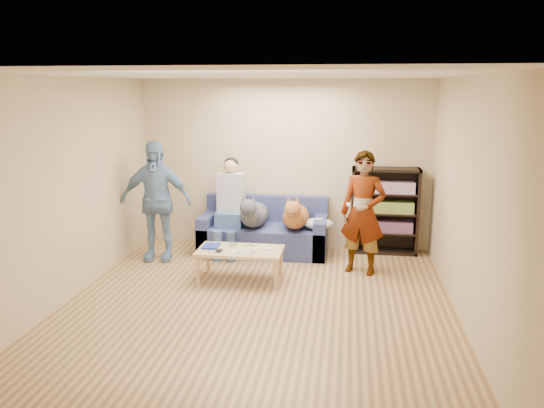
% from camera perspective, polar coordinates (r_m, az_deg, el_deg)
% --- Properties ---
extents(ground, '(5.00, 5.00, 0.00)m').
position_cam_1_polar(ground, '(6.21, -1.63, -10.99)').
color(ground, brown).
rests_on(ground, ground).
extents(ceiling, '(5.00, 5.00, 0.00)m').
position_cam_1_polar(ceiling, '(5.70, -1.79, 13.74)').
color(ceiling, white).
rests_on(ceiling, ground).
extents(wall_back, '(4.50, 0.00, 4.50)m').
position_cam_1_polar(wall_back, '(8.26, 1.31, 4.31)').
color(wall_back, tan).
rests_on(wall_back, ground).
extents(wall_front, '(4.50, 0.00, 4.50)m').
position_cam_1_polar(wall_front, '(3.47, -8.92, -7.46)').
color(wall_front, tan).
rests_on(wall_front, ground).
extents(wall_left, '(0.00, 5.00, 5.00)m').
position_cam_1_polar(wall_left, '(6.59, -21.37, 1.35)').
color(wall_left, tan).
rests_on(wall_left, ground).
extents(wall_right, '(0.00, 5.00, 5.00)m').
position_cam_1_polar(wall_right, '(5.87, 20.48, 0.14)').
color(wall_right, tan).
rests_on(wall_right, ground).
extents(blanket, '(0.45, 0.38, 0.16)m').
position_cam_1_polar(blanket, '(7.83, 5.02, -2.12)').
color(blanket, '#B7B8BC').
rests_on(blanket, sofa).
extents(person_standing_right, '(0.70, 0.56, 1.66)m').
position_cam_1_polar(person_standing_right, '(7.17, 9.76, -0.96)').
color(person_standing_right, gray).
rests_on(person_standing_right, ground).
extents(person_standing_left, '(1.05, 0.51, 1.74)m').
position_cam_1_polar(person_standing_left, '(7.80, -12.41, 0.32)').
color(person_standing_left, '#7196B5').
rests_on(person_standing_left, ground).
extents(held_controller, '(0.04, 0.11, 0.03)m').
position_cam_1_polar(held_controller, '(6.94, 8.19, -0.04)').
color(held_controller, white).
rests_on(held_controller, person_standing_right).
extents(notebook_blue, '(0.20, 0.26, 0.03)m').
position_cam_1_polar(notebook_blue, '(7.02, -6.58, -4.51)').
color(notebook_blue, '#1B2F99').
rests_on(notebook_blue, coffee_table).
extents(papers, '(0.26, 0.20, 0.02)m').
position_cam_1_polar(papers, '(6.78, -3.21, -5.10)').
color(papers, silver).
rests_on(papers, coffee_table).
extents(magazine, '(0.22, 0.17, 0.01)m').
position_cam_1_polar(magazine, '(6.79, -2.93, -4.95)').
color(magazine, '#AEA58B').
rests_on(magazine, coffee_table).
extents(camera_silver, '(0.11, 0.06, 0.05)m').
position_cam_1_polar(camera_silver, '(7.02, -4.22, -4.36)').
color(camera_silver, '#A8A9AD').
rests_on(camera_silver, coffee_table).
extents(controller_a, '(0.04, 0.13, 0.03)m').
position_cam_1_polar(controller_a, '(6.93, -1.01, -4.64)').
color(controller_a, white).
rests_on(controller_a, coffee_table).
extents(controller_b, '(0.09, 0.06, 0.03)m').
position_cam_1_polar(controller_b, '(6.84, -0.46, -4.86)').
color(controller_b, white).
rests_on(controller_b, coffee_table).
extents(headphone_cup_a, '(0.07, 0.07, 0.02)m').
position_cam_1_polar(headphone_cup_a, '(6.83, -1.84, -4.94)').
color(headphone_cup_a, white).
rests_on(headphone_cup_a, coffee_table).
extents(headphone_cup_b, '(0.07, 0.07, 0.02)m').
position_cam_1_polar(headphone_cup_b, '(6.90, -1.72, -4.74)').
color(headphone_cup_b, white).
rests_on(headphone_cup_b, coffee_table).
extents(pen_orange, '(0.13, 0.06, 0.01)m').
position_cam_1_polar(pen_orange, '(6.74, -3.90, -5.25)').
color(pen_orange, orange).
rests_on(pen_orange, coffee_table).
extents(pen_black, '(0.13, 0.08, 0.01)m').
position_cam_1_polar(pen_black, '(7.03, -2.20, -4.47)').
color(pen_black, black).
rests_on(pen_black, coffee_table).
extents(wallet, '(0.07, 0.12, 0.02)m').
position_cam_1_polar(wallet, '(6.83, -5.72, -5.02)').
color(wallet, black).
rests_on(wallet, coffee_table).
extents(sofa, '(1.90, 0.85, 0.82)m').
position_cam_1_polar(sofa, '(8.11, -0.84, -3.21)').
color(sofa, '#515B93').
rests_on(sofa, ground).
extents(person_seated, '(0.40, 0.73, 1.47)m').
position_cam_1_polar(person_seated, '(7.96, -4.56, 0.11)').
color(person_seated, '#416690').
rests_on(person_seated, sofa).
extents(dog_gray, '(0.40, 1.24, 0.58)m').
position_cam_1_polar(dog_gray, '(7.87, -2.02, -1.07)').
color(dog_gray, '#484B52').
rests_on(dog_gray, sofa).
extents(dog_tan, '(0.39, 1.15, 0.56)m').
position_cam_1_polar(dog_tan, '(7.79, 2.51, -1.26)').
color(dog_tan, '#B15F36').
rests_on(dog_tan, sofa).
extents(coffee_table, '(1.10, 0.60, 0.42)m').
position_cam_1_polar(coffee_table, '(6.90, -3.45, -5.26)').
color(coffee_table, tan).
rests_on(coffee_table, ground).
extents(bookshelf, '(1.00, 0.34, 1.30)m').
position_cam_1_polar(bookshelf, '(8.16, 12.00, -0.50)').
color(bookshelf, black).
rests_on(bookshelf, ground).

